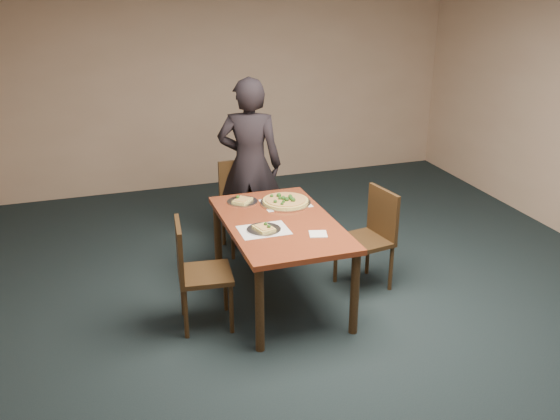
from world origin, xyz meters
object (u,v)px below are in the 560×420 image
object	(u,v)px
chair_far	(242,200)
diner	(250,165)
slice_plate_far	(242,201)
chair_left	(195,268)
slice_plate_near	(264,229)
dining_table	(280,231)
pizza_pan	(286,201)
chair_right	(372,233)

from	to	relation	value
chair_far	diner	distance (m)	0.38
chair_far	slice_plate_far	distance (m)	0.71
chair_left	slice_plate_near	xyz separation A→B (m)	(0.59, 0.04, 0.25)
slice_plate_near	slice_plate_far	xyz separation A→B (m)	(-0.00, 0.67, -0.00)
dining_table	slice_plate_near	world-z (taller)	slice_plate_near
slice_plate_near	chair_left	bearing A→B (deg)	-176.57
chair_far	pizza_pan	bearing A→B (deg)	-77.58
chair_right	chair_left	bearing A→B (deg)	-92.78
dining_table	pizza_pan	bearing A→B (deg)	64.73
dining_table	slice_plate_far	distance (m)	0.57
pizza_pan	slice_plate_near	xyz separation A→B (m)	(-0.36, -0.52, -0.01)
chair_left	diner	world-z (taller)	diner
dining_table	chair_left	bearing A→B (deg)	-167.04
chair_left	slice_plate_near	size ratio (longest dim) A/B	3.25
dining_table	chair_right	world-z (taller)	chair_right
slice_plate_near	dining_table	bearing A→B (deg)	37.60
chair_far	slice_plate_near	world-z (taller)	chair_far
chair_left	slice_plate_near	world-z (taller)	chair_left
diner	dining_table	bearing A→B (deg)	108.20
dining_table	chair_left	distance (m)	0.80
chair_far	diner	world-z (taller)	diner
pizza_pan	slice_plate_far	xyz separation A→B (m)	(-0.36, 0.16, -0.01)
diner	slice_plate_near	world-z (taller)	diner
dining_table	chair_right	xyz separation A→B (m)	(0.87, 0.01, -0.14)
chair_left	dining_table	bearing A→B (deg)	-70.69
pizza_pan	slice_plate_near	world-z (taller)	pizza_pan
pizza_pan	dining_table	bearing A→B (deg)	-115.27
dining_table	diner	xyz separation A→B (m)	(0.07, 1.18, 0.23)
chair_left	slice_plate_near	bearing A→B (deg)	-80.21
slice_plate_near	slice_plate_far	world-z (taller)	slice_plate_near
diner	slice_plate_near	bearing A→B (deg)	100.72
chair_left	pizza_pan	xyz separation A→B (m)	(0.95, 0.55, 0.26)
chair_left	pizza_pan	world-z (taller)	chair_left
dining_table	chair_left	size ratio (longest dim) A/B	1.65
pizza_pan	slice_plate_far	bearing A→B (deg)	156.69
chair_far	diner	size ratio (longest dim) A/B	0.52
chair_far	chair_left	distance (m)	1.55
chair_far	chair_left	size ratio (longest dim) A/B	1.00
pizza_pan	slice_plate_far	distance (m)	0.39
slice_plate_near	chair_far	bearing A→B (deg)	82.74
chair_right	slice_plate_near	world-z (taller)	chair_right
dining_table	chair_far	xyz separation A→B (m)	(-0.02, 1.18, -0.14)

